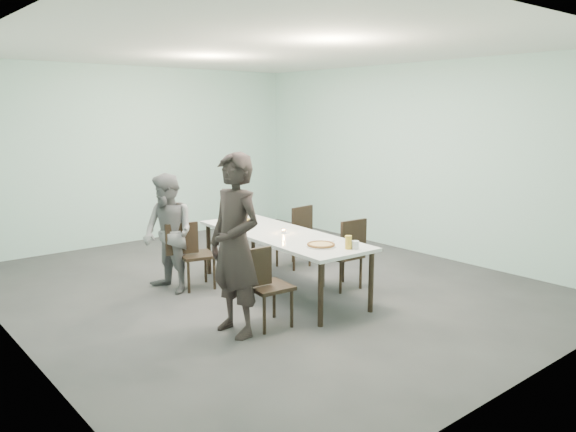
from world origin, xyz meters
TOP-DOWN VIEW (x-y plane):
  - ground at (0.00, 0.00)m, footprint 7.00×7.00m
  - room_shell at (0.00, 0.00)m, footprint 6.02×7.02m
  - table at (0.04, -0.30)m, footprint 1.05×2.65m
  - chair_near_left at (-0.88, -1.13)m, footprint 0.63×0.46m
  - chair_far_left at (-0.79, 0.51)m, footprint 0.65×0.50m
  - chair_near_right at (0.80, -0.71)m, footprint 0.62×0.45m
  - chair_far_right at (0.98, 0.48)m, footprint 0.63×0.46m
  - diner_near at (-1.18, -1.08)m, footprint 0.49×0.71m
  - diner_far at (-1.05, 0.59)m, footprint 0.66×0.80m
  - pizza at (-0.06, -1.13)m, footprint 0.34×0.34m
  - side_plate at (0.20, -0.96)m, footprint 0.18×0.18m
  - beer_glass at (0.10, -1.41)m, footprint 0.08×0.08m
  - water_tumbler at (0.17, -1.45)m, footprint 0.08×0.08m
  - tealight at (0.06, -0.32)m, footprint 0.06×0.06m
  - amber_tumbler at (0.05, 0.43)m, footprint 0.07×0.07m
  - menu at (-0.03, 0.60)m, footprint 0.31×0.24m

SIDE VIEW (x-z plane):
  - ground at x=0.00m, z-range 0.00..0.00m
  - chair_near_left at x=-0.88m, z-range 0.07..0.94m
  - chair_far_left at x=-0.79m, z-range 0.07..0.94m
  - chair_near_right at x=0.80m, z-range 0.07..0.94m
  - chair_far_right at x=0.98m, z-range 0.07..0.94m
  - table at x=0.04m, z-range 0.32..1.07m
  - diner_far at x=-1.05m, z-range 0.00..1.50m
  - menu at x=-0.03m, z-range 0.75..0.76m
  - side_plate at x=0.20m, z-range 0.75..0.76m
  - pizza at x=-0.06m, z-range 0.75..0.79m
  - tealight at x=0.06m, z-range 0.75..0.79m
  - amber_tumbler at x=0.05m, z-range 0.75..0.83m
  - water_tumbler at x=0.17m, z-range 0.75..0.84m
  - beer_glass at x=0.10m, z-range 0.75..0.90m
  - diner_near at x=-1.18m, z-range 0.00..1.86m
  - room_shell at x=0.00m, z-range 0.52..3.53m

